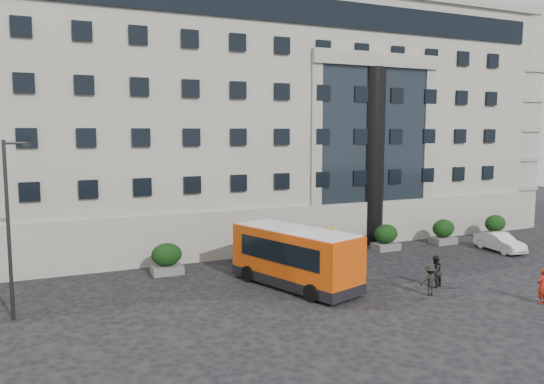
{
  "coord_description": "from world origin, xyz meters",
  "views": [
    {
      "loc": [
        -10.76,
        -22.54,
        8.34
      ],
      "look_at": [
        1.18,
        4.22,
        5.0
      ],
      "focal_mm": 35.0,
      "sensor_mm": 36.0,
      "label": 1
    }
  ],
  "objects_px": {
    "hedge_a": "(167,259)",
    "pedestrian_b": "(435,271)",
    "white_taxi": "(500,242)",
    "pedestrian_c": "(430,281)",
    "hedge_d": "(386,237)",
    "pedestrian_a": "(542,286)",
    "hedge_b": "(249,251)",
    "minibus": "(295,255)",
    "red_truck": "(20,236)",
    "street_lamp": "(10,223)",
    "bus_stop_sign": "(331,241)",
    "hedge_f": "(495,226)",
    "hedge_e": "(443,232)",
    "hedge_c": "(322,243)"
  },
  "relations": [
    {
      "from": "white_taxi",
      "to": "street_lamp",
      "type": "bearing_deg",
      "value": -173.04
    },
    {
      "from": "hedge_c",
      "to": "white_taxi",
      "type": "height_order",
      "value": "hedge_c"
    },
    {
      "from": "hedge_d",
      "to": "pedestrian_b",
      "type": "distance_m",
      "value": 9.05
    },
    {
      "from": "hedge_a",
      "to": "hedge_d",
      "type": "height_order",
      "value": "same"
    },
    {
      "from": "white_taxi",
      "to": "pedestrian_a",
      "type": "bearing_deg",
      "value": -123.37
    },
    {
      "from": "hedge_d",
      "to": "street_lamp",
      "type": "relative_size",
      "value": 0.23
    },
    {
      "from": "hedge_c",
      "to": "bus_stop_sign",
      "type": "xyz_separation_m",
      "value": [
        -0.9,
        -2.8,
        0.8
      ]
    },
    {
      "from": "hedge_b",
      "to": "hedge_e",
      "type": "bearing_deg",
      "value": 0.0
    },
    {
      "from": "white_taxi",
      "to": "pedestrian_c",
      "type": "xyz_separation_m",
      "value": [
        -11.33,
        -6.02,
        0.14
      ]
    },
    {
      "from": "white_taxi",
      "to": "pedestrian_a",
      "type": "distance_m",
      "value": 11.75
    },
    {
      "from": "hedge_d",
      "to": "hedge_a",
      "type": "bearing_deg",
      "value": 180.0
    },
    {
      "from": "hedge_f",
      "to": "pedestrian_c",
      "type": "height_order",
      "value": "hedge_f"
    },
    {
      "from": "bus_stop_sign",
      "to": "pedestrian_b",
      "type": "xyz_separation_m",
      "value": [
        3.08,
        -5.73,
        -0.86
      ]
    },
    {
      "from": "hedge_a",
      "to": "pedestrian_b",
      "type": "bearing_deg",
      "value": -34.16
    },
    {
      "from": "minibus",
      "to": "white_taxi",
      "type": "distance_m",
      "value": 17.05
    },
    {
      "from": "pedestrian_a",
      "to": "hedge_c",
      "type": "bearing_deg",
      "value": -79.5
    },
    {
      "from": "street_lamp",
      "to": "red_truck",
      "type": "height_order",
      "value": "street_lamp"
    },
    {
      "from": "hedge_e",
      "to": "pedestrian_b",
      "type": "distance_m",
      "value": 11.85
    },
    {
      "from": "street_lamp",
      "to": "pedestrian_b",
      "type": "relative_size",
      "value": 4.6
    },
    {
      "from": "pedestrian_b",
      "to": "pedestrian_c",
      "type": "relative_size",
      "value": 1.12
    },
    {
      "from": "white_taxi",
      "to": "pedestrian_c",
      "type": "distance_m",
      "value": 12.83
    },
    {
      "from": "red_truck",
      "to": "pedestrian_b",
      "type": "xyz_separation_m",
      "value": [
        20.52,
        -15.74,
        -0.72
      ]
    },
    {
      "from": "street_lamp",
      "to": "minibus",
      "type": "height_order",
      "value": "street_lamp"
    },
    {
      "from": "hedge_b",
      "to": "pedestrian_b",
      "type": "relative_size",
      "value": 1.06
    },
    {
      "from": "hedge_d",
      "to": "hedge_f",
      "type": "distance_m",
      "value": 10.4
    },
    {
      "from": "hedge_b",
      "to": "hedge_c",
      "type": "bearing_deg",
      "value": 0.0
    },
    {
      "from": "hedge_e",
      "to": "pedestrian_b",
      "type": "relative_size",
      "value": 1.06
    },
    {
      "from": "hedge_c",
      "to": "street_lamp",
      "type": "height_order",
      "value": "street_lamp"
    },
    {
      "from": "hedge_b",
      "to": "minibus",
      "type": "distance_m",
      "value": 5.43
    },
    {
      "from": "bus_stop_sign",
      "to": "minibus",
      "type": "distance_m",
      "value": 4.51
    },
    {
      "from": "pedestrian_c",
      "to": "red_truck",
      "type": "bearing_deg",
      "value": -30.31
    },
    {
      "from": "minibus",
      "to": "hedge_d",
      "type": "bearing_deg",
      "value": 9.87
    },
    {
      "from": "hedge_a",
      "to": "hedge_d",
      "type": "bearing_deg",
      "value": 0.0
    },
    {
      "from": "hedge_e",
      "to": "pedestrian_c",
      "type": "bearing_deg",
      "value": -134.64
    },
    {
      "from": "hedge_e",
      "to": "red_truck",
      "type": "bearing_deg",
      "value": 165.93
    },
    {
      "from": "red_truck",
      "to": "pedestrian_b",
      "type": "distance_m",
      "value": 25.87
    },
    {
      "from": "hedge_f",
      "to": "bus_stop_sign",
      "type": "height_order",
      "value": "bus_stop_sign"
    },
    {
      "from": "red_truck",
      "to": "white_taxi",
      "type": "distance_m",
      "value": 32.48
    },
    {
      "from": "hedge_f",
      "to": "hedge_b",
      "type": "bearing_deg",
      "value": 180.0
    },
    {
      "from": "bus_stop_sign",
      "to": "white_taxi",
      "type": "relative_size",
      "value": 0.65
    },
    {
      "from": "hedge_e",
      "to": "street_lamp",
      "type": "xyz_separation_m",
      "value": [
        -28.74,
        -4.8,
        3.44
      ]
    },
    {
      "from": "hedge_a",
      "to": "red_truck",
      "type": "height_order",
      "value": "red_truck"
    },
    {
      "from": "hedge_e",
      "to": "minibus",
      "type": "height_order",
      "value": "minibus"
    },
    {
      "from": "hedge_b",
      "to": "red_truck",
      "type": "relative_size",
      "value": 0.3
    },
    {
      "from": "street_lamp",
      "to": "bus_stop_sign",
      "type": "bearing_deg",
      "value": 6.54
    },
    {
      "from": "hedge_d",
      "to": "red_truck",
      "type": "bearing_deg",
      "value": 162.98
    },
    {
      "from": "hedge_e",
      "to": "street_lamp",
      "type": "distance_m",
      "value": 29.34
    },
    {
      "from": "hedge_c",
      "to": "bus_stop_sign",
      "type": "relative_size",
      "value": 0.73
    },
    {
      "from": "hedge_f",
      "to": "white_taxi",
      "type": "relative_size",
      "value": 0.47
    },
    {
      "from": "hedge_d",
      "to": "hedge_f",
      "type": "relative_size",
      "value": 1.0
    }
  ]
}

